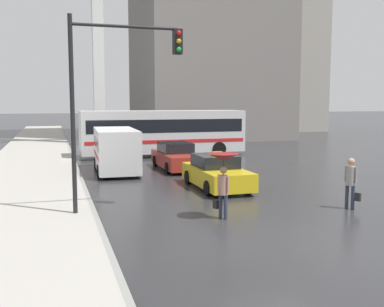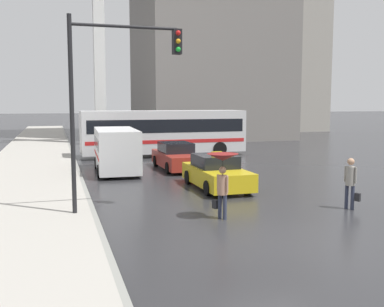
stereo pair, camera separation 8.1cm
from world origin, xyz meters
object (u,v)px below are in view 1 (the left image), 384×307
object	(u,v)px
ambulance_van	(116,148)
pedestrian_man	(351,180)
monument_cross	(97,4)
city_bus	(163,131)
sedan_red	(176,157)
taxi	(216,173)
pedestrian_with_umbrella	(223,168)
traffic_light	(115,80)

from	to	relation	value
ambulance_van	pedestrian_man	distance (m)	12.41
pedestrian_man	monument_cross	distance (m)	28.92
city_bus	pedestrian_man	distance (m)	17.07
sedan_red	monument_cross	bearing A→B (deg)	-80.73
city_bus	ambulance_van	bearing A→B (deg)	146.80
ambulance_van	monument_cross	size ratio (longest dim) A/B	0.26
city_bus	taxi	bearing A→B (deg)	176.71
sedan_red	pedestrian_with_umbrella	distance (m)	10.79
sedan_red	monument_cross	distance (m)	19.23
city_bus	pedestrian_with_umbrella	world-z (taller)	city_bus
sedan_red	taxi	bearing A→B (deg)	91.65
monument_cross	pedestrian_man	bearing A→B (deg)	-77.66
taxi	monument_cross	distance (m)	24.19
pedestrian_with_umbrella	traffic_light	bearing A→B (deg)	39.92
taxi	pedestrian_with_umbrella	xyz separation A→B (m)	(-1.57, -4.83, 0.95)
taxi	sedan_red	world-z (taller)	taxi
taxi	pedestrian_with_umbrella	bearing A→B (deg)	71.99
taxi	ambulance_van	world-z (taller)	ambulance_van
monument_cross	ambulance_van	bearing A→B (deg)	-92.82
sedan_red	pedestrian_with_umbrella	size ratio (longest dim) A/B	2.29
ambulance_van	monument_cross	xyz separation A→B (m)	(0.77, 15.65, 10.53)
monument_cross	traffic_light	bearing A→B (deg)	-94.49
taxi	pedestrian_with_umbrella	size ratio (longest dim) A/B	2.12
pedestrian_man	ambulance_van	bearing A→B (deg)	-171.98
taxi	monument_cross	bearing A→B (deg)	-82.79
city_bus	traffic_light	bearing A→B (deg)	160.69
traffic_light	monument_cross	distance (m)	25.79
sedan_red	city_bus	size ratio (longest dim) A/B	0.43
pedestrian_man	city_bus	bearing A→B (deg)	164.59
sedan_red	city_bus	world-z (taller)	city_bus
ambulance_van	traffic_light	bearing A→B (deg)	85.21
ambulance_van	city_bus	bearing A→B (deg)	-120.20
pedestrian_man	traffic_light	bearing A→B (deg)	-125.42
taxi	city_bus	world-z (taller)	city_bus
sedan_red	pedestrian_man	distance (m)	11.21
city_bus	monument_cross	size ratio (longest dim) A/B	0.53
sedan_red	traffic_light	size ratio (longest dim) A/B	0.75
city_bus	pedestrian_with_umbrella	xyz separation A→B (m)	(-2.18, -16.81, -0.11)
pedestrian_with_umbrella	monument_cross	bearing A→B (deg)	-21.02
city_bus	traffic_light	world-z (taller)	traffic_light
sedan_red	monument_cross	xyz separation A→B (m)	(-2.53, 15.48, 11.12)
city_bus	traffic_light	xyz separation A→B (m)	(-5.24, -15.28, 2.62)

